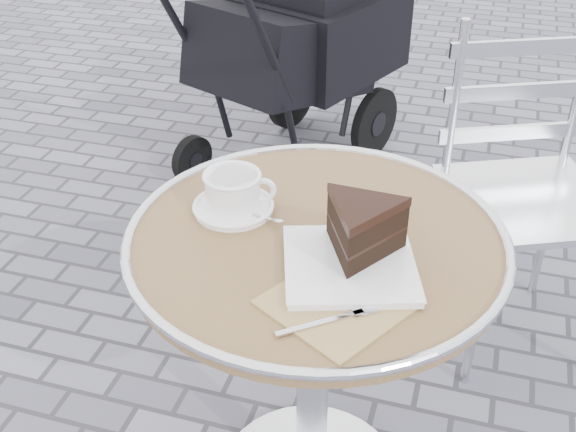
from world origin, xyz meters
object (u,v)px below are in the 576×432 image
(cafe_table, at_px, (315,304))
(cake_plate_set, at_px, (358,237))
(bistro_chair, at_px, (521,152))
(cappuccino_set, at_px, (234,194))
(baby_stroller, at_px, (297,49))

(cafe_table, bearing_deg, cake_plate_set, -33.68)
(bistro_chair, bearing_deg, cake_plate_set, -133.40)
(cake_plate_set, bearing_deg, bistro_chair, 52.90)
(cappuccino_set, relative_size, baby_stroller, 0.16)
(cappuccino_set, distance_m, bistro_chair, 0.93)
(cappuccino_set, bearing_deg, bistro_chair, 34.30)
(cake_plate_set, distance_m, baby_stroller, 1.72)
(cafe_table, distance_m, baby_stroller, 1.61)
(baby_stroller, bearing_deg, cafe_table, -50.56)
(cafe_table, relative_size, bistro_chair, 0.81)
(cappuccino_set, bearing_deg, baby_stroller, 82.78)
(cafe_table, height_order, bistro_chair, bistro_chair)
(cafe_table, xyz_separation_m, cappuccino_set, (-0.18, 0.04, 0.20))
(cake_plate_set, xyz_separation_m, bistro_chair, (0.29, 0.83, -0.22))
(cappuccino_set, distance_m, cake_plate_set, 0.28)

